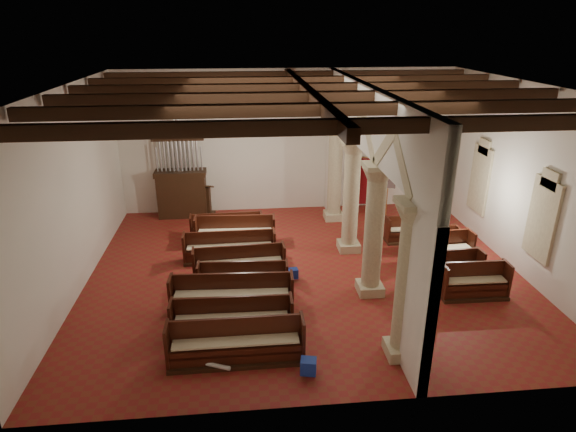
# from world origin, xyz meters

# --- Properties ---
(floor) EXTENTS (14.00, 14.00, 0.00)m
(floor) POSITION_xyz_m (0.00, 0.00, 0.00)
(floor) COLOR maroon
(floor) RESTS_ON ground
(ceiling) EXTENTS (14.00, 14.00, 0.00)m
(ceiling) POSITION_xyz_m (0.00, 0.00, 6.00)
(ceiling) COLOR black
(ceiling) RESTS_ON wall_back
(wall_back) EXTENTS (14.00, 0.02, 6.00)m
(wall_back) POSITION_xyz_m (0.00, 6.00, 3.00)
(wall_back) COLOR silver
(wall_back) RESTS_ON floor
(wall_front) EXTENTS (14.00, 0.02, 6.00)m
(wall_front) POSITION_xyz_m (0.00, -6.00, 3.00)
(wall_front) COLOR silver
(wall_front) RESTS_ON floor
(wall_left) EXTENTS (0.02, 12.00, 6.00)m
(wall_left) POSITION_xyz_m (-7.00, 0.00, 3.00)
(wall_left) COLOR silver
(wall_left) RESTS_ON floor
(wall_right) EXTENTS (0.02, 12.00, 6.00)m
(wall_right) POSITION_xyz_m (7.00, 0.00, 3.00)
(wall_right) COLOR silver
(wall_right) RESTS_ON floor
(ceiling_beams) EXTENTS (13.80, 11.80, 0.30)m
(ceiling_beams) POSITION_xyz_m (0.00, 0.00, 5.82)
(ceiling_beams) COLOR #321A10
(ceiling_beams) RESTS_ON wall_back
(arcade) EXTENTS (0.90, 11.90, 6.00)m
(arcade) POSITION_xyz_m (1.80, 0.00, 3.56)
(arcade) COLOR beige
(arcade) RESTS_ON floor
(window_right_a) EXTENTS (0.03, 1.00, 2.20)m
(window_right_a) POSITION_xyz_m (6.98, -1.50, 2.20)
(window_right_a) COLOR #33735D
(window_right_a) RESTS_ON wall_right
(window_right_b) EXTENTS (0.03, 1.00, 2.20)m
(window_right_b) POSITION_xyz_m (6.98, 2.50, 2.20)
(window_right_b) COLOR #33735D
(window_right_b) RESTS_ON wall_right
(window_back) EXTENTS (1.00, 0.03, 2.20)m
(window_back) POSITION_xyz_m (5.00, 5.98, 2.20)
(window_back) COLOR #33735D
(window_back) RESTS_ON wall_back
(pipe_organ) EXTENTS (2.10, 0.85, 4.40)m
(pipe_organ) POSITION_xyz_m (-4.50, 5.50, 1.37)
(pipe_organ) COLOR #321A10
(pipe_organ) RESTS_ON floor
(lectern) EXTENTS (0.66, 0.69, 1.43)m
(lectern) POSITION_xyz_m (-3.47, 5.49, 0.59)
(lectern) COLOR #3C2613
(lectern) RESTS_ON floor
(dossal_curtain) EXTENTS (1.80, 0.07, 2.17)m
(dossal_curtain) POSITION_xyz_m (3.50, 5.92, 1.17)
(dossal_curtain) COLOR maroon
(dossal_curtain) RESTS_ON floor
(processional_banner) EXTENTS (0.55, 0.70, 2.56)m
(processional_banner) POSITION_xyz_m (3.91, 4.02, 0.82)
(processional_banner) COLOR #321A10
(processional_banner) RESTS_ON floor
(hymnal_box_a) EXTENTS (0.42, 0.37, 0.37)m
(hymnal_box_a) POSITION_xyz_m (-0.59, -5.06, 0.28)
(hymnal_box_a) COLOR navy
(hymnal_box_a) RESTS_ON floor
(hymnal_box_b) EXTENTS (0.35, 0.32, 0.29)m
(hymnal_box_b) POSITION_xyz_m (-1.13, -2.76, 0.24)
(hymnal_box_b) COLOR navy
(hymnal_box_b) RESTS_ON floor
(hymnal_box_c) EXTENTS (0.34, 0.29, 0.32)m
(hymnal_box_c) POSITION_xyz_m (-0.46, -0.55, 0.26)
(hymnal_box_c) COLOR navy
(hymnal_box_c) RESTS_ON floor
(tube_heater_a) EXTENTS (1.00, 0.51, 0.10)m
(tube_heater_a) POSITION_xyz_m (-2.88, -4.61, 0.16)
(tube_heater_a) COLOR silver
(tube_heater_a) RESTS_ON floor
(tube_heater_b) EXTENTS (1.05, 0.55, 0.11)m
(tube_heater_b) POSITION_xyz_m (-3.24, -3.33, 0.16)
(tube_heater_b) COLOR white
(tube_heater_b) RESTS_ON floor
(nave_pew_0) EXTENTS (3.29, 0.75, 1.12)m
(nave_pew_0) POSITION_xyz_m (-2.24, -4.35, 0.37)
(nave_pew_0) COLOR #321A10
(nave_pew_0) RESTS_ON floor
(nave_pew_1) EXTENTS (3.18, 0.76, 1.05)m
(nave_pew_1) POSITION_xyz_m (-2.35, -3.26, 0.35)
(nave_pew_1) COLOR #321A10
(nave_pew_1) RESTS_ON floor
(nave_pew_2) EXTENTS (3.50, 0.90, 1.11)m
(nave_pew_2) POSITION_xyz_m (-2.36, -2.11, 0.36)
(nave_pew_2) COLOR #321A10
(nave_pew_2) RESTS_ON floor
(nave_pew_3) EXTENTS (2.77, 0.79, 0.97)m
(nave_pew_3) POSITION_xyz_m (-2.04, -1.10, 0.32)
(nave_pew_3) COLOR #321A10
(nave_pew_3) RESTS_ON floor
(nave_pew_4) EXTENTS (2.99, 0.85, 1.04)m
(nave_pew_4) POSITION_xyz_m (-2.14, -0.12, 0.34)
(nave_pew_4) COLOR #321A10
(nave_pew_4) RESTS_ON floor
(nave_pew_5) EXTENTS (3.16, 0.74, 1.04)m
(nave_pew_5) POSITION_xyz_m (-2.47, 1.09, 0.34)
(nave_pew_5) COLOR #321A10
(nave_pew_5) RESTS_ON floor
(nave_pew_6) EXTENTS (2.95, 0.90, 1.14)m
(nave_pew_6) POSITION_xyz_m (-2.28, 2.25, 0.38)
(nave_pew_6) COLOR #321A10
(nave_pew_6) RESTS_ON floor
(nave_pew_7) EXTENTS (2.76, 0.75, 0.96)m
(nave_pew_7) POSITION_xyz_m (-2.62, 3.03, 0.31)
(nave_pew_7) COLOR #321A10
(nave_pew_7) RESTS_ON floor
(aisle_pew_0) EXTENTS (2.01, 0.75, 1.08)m
(aisle_pew_0) POSITION_xyz_m (4.82, -2.04, 0.37)
(aisle_pew_0) COLOR #321A10
(aisle_pew_0) RESTS_ON floor
(aisle_pew_1) EXTENTS (2.07, 0.85, 1.07)m
(aisle_pew_1) POSITION_xyz_m (4.43, -1.19, 0.36)
(aisle_pew_1) COLOR #321A10
(aisle_pew_1) RESTS_ON floor
(aisle_pew_2) EXTENTS (2.01, 0.88, 1.14)m
(aisle_pew_2) POSITION_xyz_m (4.75, 0.13, 0.39)
(aisle_pew_2) COLOR #321A10
(aisle_pew_2) RESTS_ON floor
(aisle_pew_3) EXTENTS (1.99, 0.76, 1.02)m
(aisle_pew_3) POSITION_xyz_m (4.60, 0.92, 0.34)
(aisle_pew_3) COLOR #321A10
(aisle_pew_3) RESTS_ON floor
(aisle_pew_4) EXTENTS (1.86, 0.68, 0.98)m
(aisle_pew_4) POSITION_xyz_m (4.25, 2.00, 0.33)
(aisle_pew_4) COLOR #321A10
(aisle_pew_4) RESTS_ON floor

